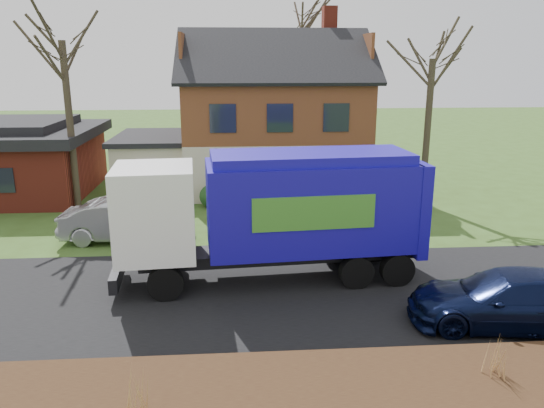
{
  "coord_description": "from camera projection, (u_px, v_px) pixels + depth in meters",
  "views": [
    {
      "loc": [
        -0.11,
        -14.03,
        6.57
      ],
      "look_at": [
        1.08,
        2.5,
        2.05
      ],
      "focal_mm": 35.0,
      "sensor_mm": 36.0,
      "label": 1
    }
  ],
  "objects": [
    {
      "name": "ground",
      "position": [
        241.0,
        296.0,
        15.24
      ],
      "size": [
        120.0,
        120.0,
        0.0
      ],
      "primitive_type": "plane",
      "color": "#344F1A",
      "rests_on": "ground"
    },
    {
      "name": "road",
      "position": [
        241.0,
        296.0,
        15.24
      ],
      "size": [
        80.0,
        7.0,
        0.02
      ],
      "primitive_type": "cube",
      "color": "black",
      "rests_on": "ground"
    },
    {
      "name": "mulch_verge",
      "position": [
        245.0,
        408.0,
        10.1
      ],
      "size": [
        80.0,
        3.5,
        0.3
      ],
      "primitive_type": "cube",
      "color": "black",
      "rests_on": "ground"
    },
    {
      "name": "main_house",
      "position": [
        264.0,
        110.0,
        27.67
      ],
      "size": [
        12.95,
        8.95,
        9.26
      ],
      "color": "beige",
      "rests_on": "ground"
    },
    {
      "name": "garbage_truck",
      "position": [
        278.0,
        208.0,
        15.86
      ],
      "size": [
        9.37,
        3.17,
        3.95
      ],
      "rotation": [
        0.0,
        0.0,
        0.08
      ],
      "color": "black",
      "rests_on": "ground"
    },
    {
      "name": "silver_sedan",
      "position": [
        126.0,
        221.0,
        19.74
      ],
      "size": [
        4.79,
        1.88,
        1.55
      ],
      "primitive_type": "imported",
      "rotation": [
        0.0,
        0.0,
        1.52
      ],
      "color": "#929599",
      "rests_on": "ground"
    },
    {
      "name": "navy_wagon",
      "position": [
        509.0,
        299.0,
        13.39
      ],
      "size": [
        5.22,
        2.79,
        1.44
      ],
      "primitive_type": "imported",
      "rotation": [
        0.0,
        0.0,
        -1.73
      ],
      "color": "black",
      "rests_on": "ground"
    },
    {
      "name": "tree_front_west",
      "position": [
        59.0,
        13.0,
        22.02
      ],
      "size": [
        3.44,
        3.44,
        10.24
      ],
      "color": "#3A3123",
      "rests_on": "ground"
    },
    {
      "name": "tree_front_east",
      "position": [
        435.0,
        33.0,
        22.88
      ],
      "size": [
        3.41,
        3.41,
        9.46
      ],
      "color": "#3A3222",
      "rests_on": "ground"
    },
    {
      "name": "tree_back",
      "position": [
        302.0,
        9.0,
        33.29
      ],
      "size": [
        3.65,
        3.65,
        11.55
      ],
      "color": "#3B2E23",
      "rests_on": "ground"
    },
    {
      "name": "grass_clump_mid",
      "position": [
        140.0,
        391.0,
        9.62
      ],
      "size": [
        0.32,
        0.26,
        0.9
      ],
      "color": "tan",
      "rests_on": "mulch_verge"
    },
    {
      "name": "grass_clump_east",
      "position": [
        497.0,
        357.0,
        10.8
      ],
      "size": [
        0.33,
        0.27,
        0.82
      ],
      "color": "tan",
      "rests_on": "mulch_verge"
    }
  ]
}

